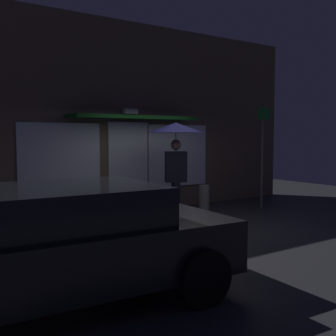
{
  "coord_description": "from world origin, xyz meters",
  "views": [
    {
      "loc": [
        -5.01,
        -6.74,
        1.87
      ],
      "look_at": [
        0.21,
        0.81,
        1.16
      ],
      "focal_mm": 44.95,
      "sensor_mm": 36.0,
      "label": 1
    }
  ],
  "objects_px": {
    "sidewalk_bollard_2": "(204,198)",
    "street_sign_post": "(263,150)",
    "sidewalk_bollard": "(89,208)",
    "person_with_umbrella": "(176,140)",
    "parked_car": "(55,243)"
  },
  "relations": [
    {
      "from": "person_with_umbrella",
      "to": "parked_car",
      "type": "relative_size",
      "value": 0.52
    },
    {
      "from": "sidewalk_bollard",
      "to": "sidewalk_bollard_2",
      "type": "xyz_separation_m",
      "value": [
        2.91,
        -0.35,
        -0.0
      ]
    },
    {
      "from": "street_sign_post",
      "to": "person_with_umbrella",
      "type": "bearing_deg",
      "value": 179.59
    },
    {
      "from": "person_with_umbrella",
      "to": "street_sign_post",
      "type": "relative_size",
      "value": 0.8
    },
    {
      "from": "sidewalk_bollard_2",
      "to": "sidewalk_bollard",
      "type": "bearing_deg",
      "value": 173.19
    },
    {
      "from": "person_with_umbrella",
      "to": "street_sign_post",
      "type": "bearing_deg",
      "value": -159.48
    },
    {
      "from": "parked_car",
      "to": "street_sign_post",
      "type": "distance_m",
      "value": 7.33
    },
    {
      "from": "sidewalk_bollard_2",
      "to": "street_sign_post",
      "type": "bearing_deg",
      "value": -14.65
    },
    {
      "from": "parked_car",
      "to": "sidewalk_bollard_2",
      "type": "bearing_deg",
      "value": 38.39
    },
    {
      "from": "sidewalk_bollard",
      "to": "person_with_umbrella",
      "type": "bearing_deg",
      "value": -22.98
    },
    {
      "from": "person_with_umbrella",
      "to": "sidewalk_bollard",
      "type": "distance_m",
      "value": 2.39
    },
    {
      "from": "person_with_umbrella",
      "to": "street_sign_post",
      "type": "xyz_separation_m",
      "value": [
        2.74,
        -0.02,
        -0.25
      ]
    },
    {
      "from": "person_with_umbrella",
      "to": "street_sign_post",
      "type": "height_order",
      "value": "street_sign_post"
    },
    {
      "from": "parked_car",
      "to": "sidewalk_bollard_2",
      "type": "xyz_separation_m",
      "value": [
        5.01,
        3.49,
        -0.36
      ]
    },
    {
      "from": "person_with_umbrella",
      "to": "sidewalk_bollard",
      "type": "height_order",
      "value": "person_with_umbrella"
    }
  ]
}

